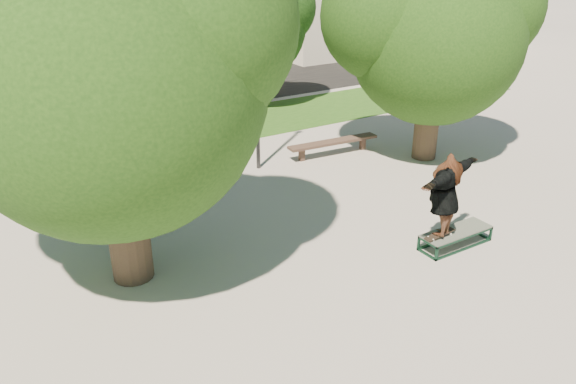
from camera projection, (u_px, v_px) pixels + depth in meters
ground at (326, 244)px, 12.99m from camera, size 120.00×120.00×0.00m
grass_strip at (200, 130)px, 20.84m from camera, size 30.00×4.00×0.02m
asphalt_strip at (122, 96)px, 25.40m from camera, size 40.00×8.00×0.01m
tree_left at (99, 64)px, 9.97m from camera, size 6.96×5.95×7.12m
tree_right at (433, 27)px, 16.55m from camera, size 6.24×5.33×6.51m
bg_tree_mid at (111, 14)px, 20.20m from camera, size 5.76×4.92×6.24m
bg_tree_right at (252, 20)px, 22.67m from camera, size 5.04×4.31×5.43m
lamppost at (256, 66)px, 16.06m from camera, size 0.25×0.15×6.11m
grind_box at (455, 238)px, 12.86m from camera, size 1.80×0.60×0.38m
skater_rig at (445, 195)px, 12.11m from camera, size 2.43×1.29×1.99m
bystander at (130, 222)px, 12.23m from camera, size 0.67×0.52×1.62m
bench at (333, 143)px, 18.25m from camera, size 3.20×0.67×0.49m
car_silver_a at (34, 100)px, 22.04m from camera, size 2.18×4.27×1.39m
car_dark at (43, 97)px, 22.09m from camera, size 2.67×5.15×1.62m
car_grey at (85, 97)px, 22.59m from camera, size 2.85×5.16×1.37m
car_silver_b at (209, 71)px, 26.47m from camera, size 2.60×5.64×1.60m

